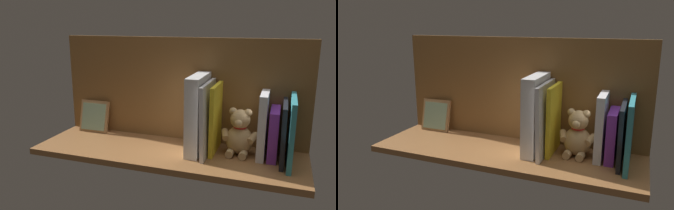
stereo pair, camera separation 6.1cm
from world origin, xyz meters
The scene contains 11 objects.
ground_plane centered at (0.00, 0.00, -1.10)cm, with size 97.03×31.85×2.20cm, color brown.
shelf_back_panel centered at (0.00, -13.68, 19.87)cm, with size 97.03×1.50×39.75cm, color brown.
book_0 centered at (-41.59, -2.10, 11.06)cm, with size 1.55×20.85×22.13cm, color teal.
book_1 centered at (-39.24, -3.18, 10.02)cm, with size 1.39×18.69×20.04cm, color black.
book_2 centered at (-36.15, -5.50, 8.53)cm, with size 3.05×14.06×17.07cm, color purple.
book_3 centered at (-32.45, -5.40, 11.19)cm, with size 2.59×14.24×22.37cm, color silver.
teddy_bear centered at (-24.78, -4.67, 7.27)cm, with size 13.39×10.82×16.52cm.
book_4 centered at (-16.33, -4.45, 12.17)cm, with size 1.44×16.16×24.35cm, color yellow.
book_5 centered at (-14.08, -2.12, 12.65)cm, with size 1.31×20.82×25.29cm, color silver.
dictionary_thick_white centered at (-10.20, -2.82, 13.78)cm, with size 4.71×19.21×27.55cm, color silver.
picture_frame_leaning centered at (36.48, -9.91, 6.47)cm, with size 12.91×4.58×13.25cm.
Camera 1 is at (-37.90, 108.09, 45.59)cm, focal length 35.81 mm.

